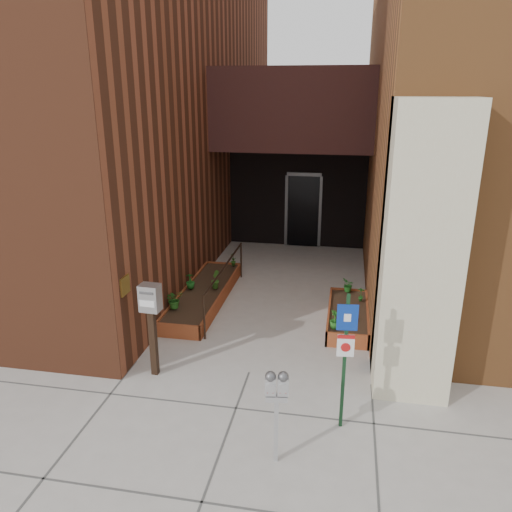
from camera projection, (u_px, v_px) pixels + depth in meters
The scene contains 15 objects.
ground at pixel (249, 372), 8.33m from camera, with size 80.00×80.00×0.00m, color #9E9991.
architecture at pixel (292, 69), 13.19m from camera, with size 20.00×14.60×10.00m.
planter_left at pixel (204, 296), 11.07m from camera, with size 0.90×3.60×0.30m.
planter_right at pixel (348, 316), 10.06m from camera, with size 0.80×2.20×0.30m.
handrail at pixel (225, 272), 10.74m from camera, with size 0.04×3.34×0.90m.
parking_meter at pixel (277, 393), 6.05m from camera, with size 0.30×0.16×1.30m.
sign_post at pixel (345, 348), 6.62m from camera, with size 0.27×0.08×2.01m.
payment_dropbox at pixel (151, 311), 7.93m from camera, with size 0.33×0.26×1.59m.
shrub_left_a at pixel (174, 299), 10.00m from camera, with size 0.34×0.34×0.38m, color #24601B.
shrub_left_b at pixel (215, 279), 11.00m from camera, with size 0.22×0.22×0.39m, color #2E631C.
shrub_left_c at pixel (190, 281), 10.99m from camera, with size 0.20×0.20×0.35m, color #1B5F1C.
shrub_left_d at pixel (233, 258), 12.39m from camera, with size 0.20×0.20×0.38m, color #245518.
shrub_right_a at pixel (335, 320), 9.16m from camera, with size 0.19×0.19×0.35m, color #21611B.
shrub_right_b at pixel (361, 294), 10.33m from camera, with size 0.16×0.16×0.31m, color #1A5C1B.
shrub_right_c at pixel (348, 285), 10.80m from camera, with size 0.27×0.27×0.30m, color #1B5B1A.
Camera 1 is at (1.43, -7.12, 4.52)m, focal length 35.00 mm.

